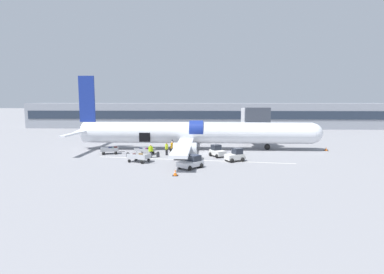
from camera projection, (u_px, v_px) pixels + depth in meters
ground_plane at (207, 154)px, 43.32m from camera, size 500.00×500.00×0.00m
apron_marking_line at (192, 160)px, 38.86m from camera, size 25.70×3.59×0.01m
terminal_strip at (207, 115)px, 85.32m from camera, size 100.43×10.35×6.90m
jet_bridge_stub at (254, 118)px, 52.20m from camera, size 3.92×10.61×6.55m
airplane at (193, 133)px, 47.01m from camera, size 39.26×31.78×11.52m
baggage_tug_lead at (191, 162)px, 34.29m from camera, size 3.14×3.27×1.45m
baggage_tug_mid at (235, 156)px, 38.07m from camera, size 2.72×2.40×1.67m
baggage_tug_rear at (217, 152)px, 41.17m from camera, size 2.46×2.75×1.64m
baggage_cart_loading at (145, 151)px, 43.01m from camera, size 3.66×2.51×0.98m
baggage_cart_queued at (111, 151)px, 43.31m from camera, size 3.45×2.19×1.07m
baggage_cart_empty at (140, 158)px, 37.55m from camera, size 3.64×2.47×1.14m
ground_crew_loader_a at (167, 149)px, 42.21m from camera, size 0.45×0.63×1.79m
ground_crew_loader_b at (172, 147)px, 43.20m from camera, size 0.54×0.63×1.83m
ground_crew_driver at (151, 151)px, 40.26m from camera, size 0.64×0.45×1.85m
suitcase_on_tarmac_upright at (158, 155)px, 40.81m from camera, size 0.45×0.34×0.76m
suitcase_on_tarmac_spare at (128, 155)px, 41.15m from camera, size 0.49×0.32×0.61m
safety_cone_nose at (326, 149)px, 46.02m from camera, size 0.65×0.65×0.58m
safety_cone_engine_left at (175, 173)px, 30.77m from camera, size 0.58×0.58×0.64m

